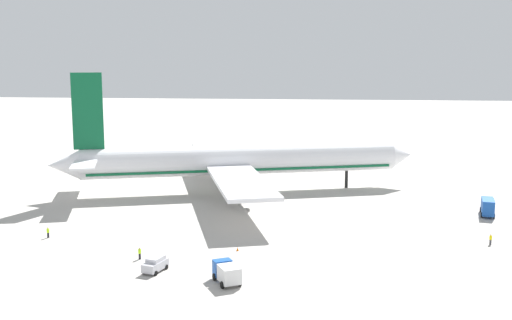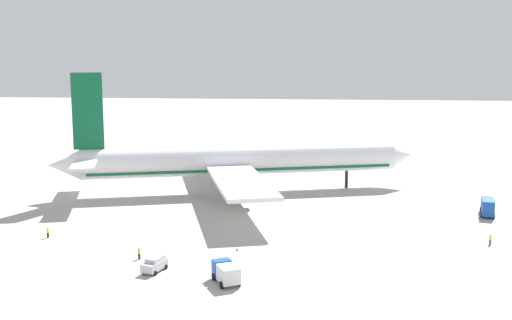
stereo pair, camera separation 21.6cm
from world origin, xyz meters
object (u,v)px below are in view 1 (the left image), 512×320
Objects in this scene: service_truck_2 at (488,206)px; ground_worker_1 at (491,239)px; service_van at (155,264)px; service_truck_3 at (227,272)px; ground_worker_2 at (48,232)px; traffic_cone_0 at (110,159)px; ground_worker_0 at (140,253)px; traffic_cone_1 at (238,249)px; airliner at (235,161)px.

service_truck_2 is 4.26× the size of ground_worker_1.
service_truck_2 reaches higher than service_van.
service_truck_3 is 3.30× the size of ground_worker_1.
ground_worker_2 is (-21.01, 13.41, -0.16)m from service_van.
ground_worker_0 is at bearing -68.02° from traffic_cone_0.
ground_worker_2 is at bearing -77.81° from traffic_cone_0.
ground_worker_1 is at bearing 13.80° from ground_worker_0.
traffic_cone_0 is at bearing 140.14° from ground_worker_1.
service_van is at bearing -133.86° from traffic_cone_1.
airliner is at bearing -42.87° from traffic_cone_0.
traffic_cone_0 is at bearing 149.51° from service_truck_2.
service_truck_3 is 13.33m from traffic_cone_1.
service_van is at bearing -160.05° from ground_worker_1.
ground_worker_0 is at bearing 149.86° from service_truck_3.
service_truck_2 reaches higher than ground_worker_2.
service_truck_3 is at bearing -30.14° from ground_worker_0.
traffic_cone_1 is at bearing 46.14° from service_van.
service_truck_3 reaches higher than ground_worker_1.
service_truck_2 is 4.00× the size of ground_worker_2.
traffic_cone_0 is (-33.53, 83.05, -0.60)m from ground_worker_0.
traffic_cone_0 is at bearing 137.13° from airliner.
ground_worker_1 is (50.96, 12.52, -0.06)m from ground_worker_0.
ground_worker_2 is at bearing 153.47° from ground_worker_0.
ground_worker_1 is 68.53m from ground_worker_2.
service_van is at bearing 162.19° from service_truck_3.
service_van is at bearing -145.38° from service_truck_2.
airliner is 137.30× the size of traffic_cone_1.
traffic_cone_1 is (9.62, 10.01, -0.76)m from service_van.
service_van is 2.56× the size of ground_worker_2.
traffic_cone_1 is at bearing -148.62° from service_truck_2.
service_truck_2 reaches higher than traffic_cone_0.
ground_worker_0 reaches higher than traffic_cone_0.
traffic_cone_1 is (30.63, -3.39, -0.60)m from ground_worker_2.
service_truck_2 is 102.83m from traffic_cone_0.
service_truck_2 is 56.75m from service_truck_3.
ground_worker_0 is 19.52m from ground_worker_2.
traffic_cone_0 is (-16.06, 74.33, -0.60)m from ground_worker_2.
traffic_cone_0 and traffic_cone_1 have the same top height.
airliner is 55.10m from ground_worker_1.
traffic_cone_1 is at bearing -59.00° from traffic_cone_0.
traffic_cone_0 is at bearing 111.98° from ground_worker_0.
service_truck_3 is 3.10× the size of ground_worker_0.
service_truck_3 is at bearing -82.96° from airliner.
airliner is 137.30× the size of traffic_cone_0.
airliner reaches higher than service_van.
traffic_cone_1 is (-37.79, -7.20, -0.54)m from ground_worker_1.
traffic_cone_1 is (6.07, -40.02, -6.46)m from airliner.
service_truck_2 is 12.48× the size of traffic_cone_0.
ground_worker_2 is (-72.54, -22.16, -0.83)m from service_truck_2.
ground_worker_2 reaches higher than traffic_cone_0.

